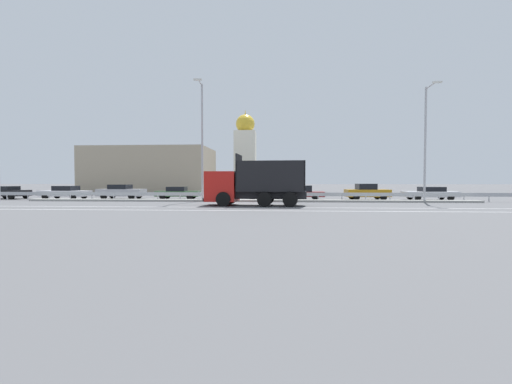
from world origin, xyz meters
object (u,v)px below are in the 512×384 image
Objects in this scene: parked_car_5 at (240,192)px; parked_car_8 at (430,193)px; street_lamp_1 at (202,137)px; parked_car_1 at (8,192)px; parked_car_2 at (65,192)px; dump_truck at (244,188)px; parked_car_3 at (121,192)px; street_lamp_2 at (426,139)px; parked_car_6 at (300,193)px; parked_car_4 at (178,193)px; median_road_sign at (298,187)px; church_tower at (245,154)px; parked_car_7 at (367,192)px.

parked_car_5 is 18.00m from parked_car_8.
street_lamp_1 is 21.31m from parked_car_1.
dump_truck is at bearing -108.09° from parked_car_2.
parked_car_3 is (-13.19, 8.21, -0.58)m from dump_truck.
parked_car_3 reaches higher than parked_car_5.
street_lamp_2 is 2.27× the size of parked_car_5.
street_lamp_2 is at bearing 150.55° from parked_car_8.
parked_car_6 is at bearing 160.70° from street_lamp_2.
dump_truck is at bearing 114.54° from parked_car_8.
street_lamp_1 is at bearing 98.20° from parked_car_8.
parked_car_5 reaches higher than parked_car_4.
parked_car_5 is at bearing 90.61° from parked_car_8.
median_road_sign is 13.14m from parked_car_8.
parked_car_1 is 0.85× the size of parked_car_6.
dump_truck reaches higher than parked_car_5.
parked_car_6 is at bearing -73.00° from church_tower.
parked_car_4 is at bearing 88.98° from parked_car_5.
parked_car_5 reaches higher than parked_car_8.
parked_car_3 is 1.06× the size of parked_car_5.
street_lamp_1 is 2.29× the size of parked_car_3.
parked_car_5 is 1.03× the size of parked_car_7.
median_road_sign is 30.34m from church_tower.
parked_car_5 is at bearing 94.68° from parked_car_1.
parked_car_1 is 11.49m from parked_car_3.
parked_car_3 is at bearing 172.25° from street_lamp_2.
parked_car_1 is at bearing 89.57° from parked_car_8.
church_tower reaches higher than parked_car_5.
street_lamp_2 is 34.33m from church_tower.
parked_car_7 reaches higher than parked_car_4.
church_tower is at bearing 121.68° from street_lamp_2.
median_road_sign is 0.61× the size of parked_car_7.
parked_car_2 is (-18.67, 7.56, -0.64)m from dump_truck.
parked_car_5 is (17.55, 0.01, 0.04)m from parked_car_2.
church_tower is at bearing 88.01° from street_lamp_1.
street_lamp_2 is 7.07m from parked_car_7.
parked_car_4 is 24.23m from parked_car_8.
parked_car_5 is at bearing 86.57° from parked_car_3.
parked_car_6 is (-10.18, 3.57, -4.66)m from street_lamp_2.
dump_truck is 0.77× the size of street_lamp_2.
median_road_sign is 9.47m from street_lamp_1.
street_lamp_1 is at bearing 68.11° from parked_car_3.
parked_car_7 reaches higher than parked_car_6.
parked_car_6 is at bearing 86.03° from parked_car_4.
church_tower is at bearing 19.55° from parked_car_6.
street_lamp_1 is 6.51m from parked_car_5.
street_lamp_2 reaches higher than parked_car_6.
parked_car_1 is (-28.91, 2.96, -0.63)m from median_road_sign.
parked_car_8 is at bearing -61.06° from dump_truck.
parked_car_4 is (17.31, 0.44, -0.02)m from parked_car_1.
parked_car_4 is at bearing 96.15° from parked_car_1.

